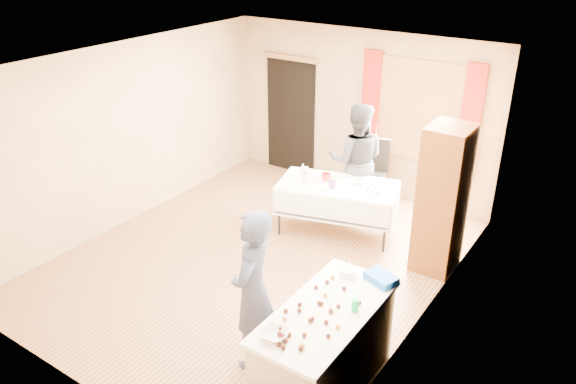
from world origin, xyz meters
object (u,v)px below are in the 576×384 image
Objects in this scene: party_table at (337,204)px; chair at (372,185)px; counter at (325,350)px; cabinet at (442,200)px; girl at (253,290)px; woman at (356,161)px.

chair is (0.01, 1.12, -0.14)m from party_table.
cabinet is at bearing 87.82° from counter.
girl is at bearing -176.34° from counter.
party_table is (-1.50, 0.06, -0.50)m from cabinet.
cabinet reaches higher than girl.
woman is at bearing 174.32° from girl.
counter is at bearing -78.44° from party_table.
chair is at bearing -124.65° from woman.
girl is (-0.79, -0.05, 0.38)m from counter.
party_table is at bearing -107.22° from chair.
chair is 0.74m from woman.
counter is at bearing -92.18° from cabinet.
girl reaches higher than counter.
counter is 4.06m from chair.
cabinet is 2.01m from chair.
party_table is at bearing 175.76° from girl.
girl is at bearing -108.28° from cabinet.
girl is (-0.89, -2.68, -0.11)m from cabinet.
party_table is 0.78m from woman.
cabinet is 1.85× the size of chair.
girl is 0.96× the size of woman.
girl reaches higher than chair.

